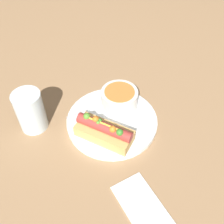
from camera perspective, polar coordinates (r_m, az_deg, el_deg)
ground_plane at (r=0.72m, az=-0.00°, el=-2.41°), size 4.00×4.00×0.00m
dinner_plate at (r=0.71m, az=-0.00°, el=-2.00°), size 0.24×0.24×0.02m
hot_dog at (r=0.65m, az=-1.70°, el=-4.17°), size 0.15×0.07×0.06m
soup_bowl at (r=0.72m, az=1.61°, el=3.00°), size 0.10×0.10×0.06m
spoon at (r=0.74m, az=-1.91°, el=2.15°), size 0.08×0.14×0.01m
drinking_glass at (r=0.70m, az=-17.32°, el=0.19°), size 0.07×0.07×0.11m
napkin at (r=0.60m, az=6.62°, el=-19.65°), size 0.16×0.14×0.01m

